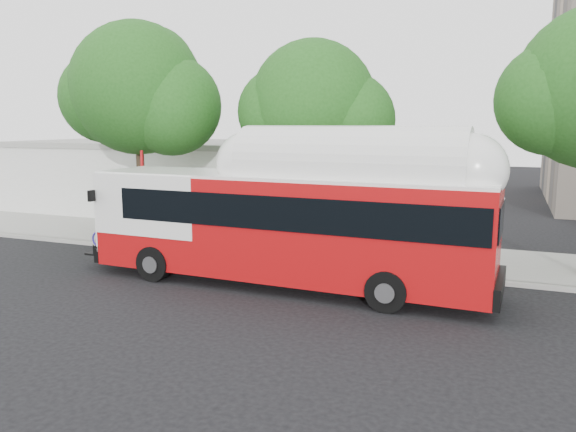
# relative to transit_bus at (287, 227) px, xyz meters

# --- Properties ---
(ground) EXTENTS (120.00, 120.00, 0.00)m
(ground) POSITION_rel_transit_bus_xyz_m (0.22, -1.24, -1.97)
(ground) COLOR black
(ground) RESTS_ON ground
(sidewalk) EXTENTS (60.00, 5.00, 0.15)m
(sidewalk) POSITION_rel_transit_bus_xyz_m (0.22, 5.26, -1.89)
(sidewalk) COLOR gray
(sidewalk) RESTS_ON ground
(curb_strip) EXTENTS (60.00, 0.30, 0.15)m
(curb_strip) POSITION_rel_transit_bus_xyz_m (0.22, 2.66, -1.89)
(curb_strip) COLOR gray
(curb_strip) RESTS_ON ground
(red_curb_segment) EXTENTS (10.00, 0.32, 0.16)m
(red_curb_segment) POSITION_rel_transit_bus_xyz_m (-2.78, 2.66, -1.89)
(red_curb_segment) COLOR maroon
(red_curb_segment) RESTS_ON ground
(street_tree_left) EXTENTS (6.67, 5.80, 9.74)m
(street_tree_left) POSITION_rel_transit_bus_xyz_m (-8.30, 4.32, 4.64)
(street_tree_left) COLOR #2D2116
(street_tree_left) RESTS_ON ground
(street_tree_mid) EXTENTS (5.75, 5.00, 8.62)m
(street_tree_mid) POSITION_rel_transit_bus_xyz_m (-0.37, 4.82, 3.94)
(street_tree_mid) COLOR #2D2116
(street_tree_mid) RESTS_ON ground
(low_commercial_bldg) EXTENTS (16.20, 10.20, 4.25)m
(low_commercial_bldg) POSITION_rel_transit_bus_xyz_m (-13.78, 12.76, 0.18)
(low_commercial_bldg) COLOR silver
(low_commercial_bldg) RESTS_ON ground
(transit_bus) EXTENTS (14.34, 3.43, 4.21)m
(transit_bus) POSITION_rel_transit_bus_xyz_m (0.00, 0.00, 0.00)
(transit_bus) COLOR #AB0B0E
(transit_bus) RESTS_ON ground
(signal_pole) EXTENTS (0.13, 0.44, 4.63)m
(signal_pole) POSITION_rel_transit_bus_xyz_m (-8.08, 3.43, 0.40)
(signal_pole) COLOR red
(signal_pole) RESTS_ON ground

